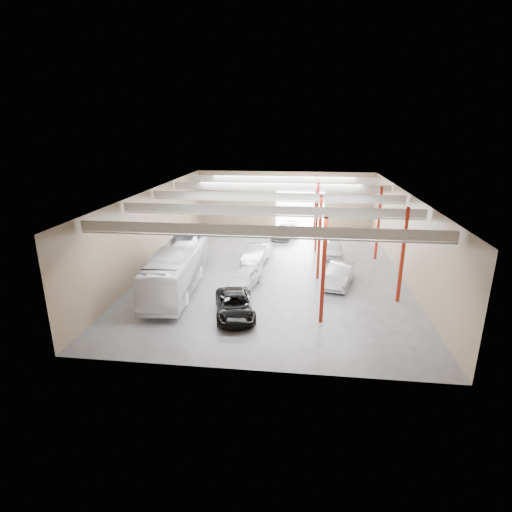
% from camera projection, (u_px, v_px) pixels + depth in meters
% --- Properties ---
extents(depot_shell, '(22.12, 32.12, 7.06)m').
position_uv_depth(depot_shell, '(277.00, 213.00, 34.98)').
color(depot_shell, '#4E4D53').
rests_on(depot_shell, ground).
extents(coach_bus, '(3.68, 12.33, 3.39)m').
position_uv_depth(coach_bus, '(178.00, 268.00, 31.18)').
color(coach_bus, white).
rests_on(coach_bus, ground).
extents(black_sedan, '(3.70, 5.89, 1.52)m').
position_uv_depth(black_sedan, '(235.00, 305.00, 26.84)').
color(black_sedan, black).
rests_on(black_sedan, ground).
extents(car_row_a, '(2.72, 4.67, 1.49)m').
position_uv_depth(car_row_a, '(245.00, 278.00, 31.76)').
color(car_row_a, white).
rests_on(car_row_a, ground).
extents(car_row_b, '(2.43, 5.32, 1.69)m').
position_uv_depth(car_row_b, '(257.00, 254.00, 37.42)').
color(car_row_b, silver).
rests_on(car_row_b, ground).
extents(car_row_c, '(3.52, 5.56, 1.50)m').
position_uv_depth(car_row_c, '(285.00, 231.00, 46.15)').
color(car_row_c, slate).
rests_on(car_row_c, ground).
extents(car_right_near, '(3.05, 5.43, 1.70)m').
position_uv_depth(car_right_near, '(339.00, 275.00, 32.16)').
color(car_right_near, silver).
rests_on(car_right_near, ground).
extents(car_right_far, '(1.90, 4.55, 1.54)m').
position_uv_depth(car_right_far, '(333.00, 249.00, 39.24)').
color(car_right_far, silver).
rests_on(car_right_far, ground).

